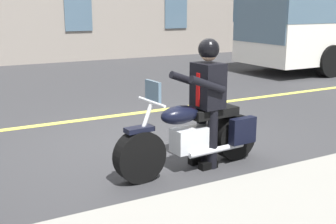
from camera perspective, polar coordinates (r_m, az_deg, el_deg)
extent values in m
plane|color=#333335|center=(6.90, -1.78, -4.27)|extent=(80.00, 80.00, 0.00)
cube|color=#E5DB4C|center=(8.65, -7.86, -0.61)|extent=(60.00, 0.16, 0.01)
cylinder|color=black|center=(5.38, -3.77, -5.88)|extent=(0.67, 0.24, 0.66)
cylinder|color=black|center=(6.24, 8.77, -3.22)|extent=(0.67, 0.24, 0.66)
cube|color=silver|center=(5.76, 3.19, -3.58)|extent=(0.58, 0.32, 0.32)
ellipsoid|color=black|center=(5.55, 1.57, -0.37)|extent=(0.58, 0.32, 0.24)
cube|color=black|center=(5.88, 6.00, -0.04)|extent=(0.72, 0.33, 0.12)
cube|color=black|center=(6.01, 9.86, -2.43)|extent=(0.41, 0.15, 0.36)
cube|color=black|center=(6.32, 7.16, -1.51)|extent=(0.41, 0.15, 0.36)
cylinder|color=silver|center=(5.30, -3.62, -3.09)|extent=(0.35, 0.07, 0.76)
cylinder|color=silver|center=(5.28, -2.18, 1.34)|extent=(0.08, 0.60, 0.04)
cube|color=black|center=(5.27, -3.83, -2.29)|extent=(0.37, 0.18, 0.06)
cylinder|color=silver|center=(5.86, 6.48, -4.98)|extent=(0.90, 0.14, 0.08)
cube|color=slate|center=(5.26, -2.00, 2.64)|extent=(0.06, 0.32, 0.28)
cylinder|color=black|center=(5.81, 5.89, -3.47)|extent=(0.14, 0.14, 0.84)
cube|color=black|center=(5.90, 5.34, -7.00)|extent=(0.27, 0.13, 0.10)
cylinder|color=black|center=(5.99, 4.46, -2.90)|extent=(0.14, 0.14, 0.84)
cube|color=black|center=(6.07, 3.94, -6.34)|extent=(0.27, 0.13, 0.10)
cube|color=black|center=(5.74, 5.31, 3.52)|extent=(0.35, 0.42, 0.60)
cube|color=red|center=(5.65, 4.02, 2.97)|extent=(0.03, 0.07, 0.44)
cylinder|color=black|center=(5.45, 5.26, 3.61)|extent=(0.56, 0.14, 0.28)
cylinder|color=black|center=(5.79, 2.57, 4.27)|extent=(0.56, 0.14, 0.28)
sphere|color=tan|center=(5.68, 5.41, 7.79)|extent=(0.22, 0.22, 0.22)
sphere|color=black|center=(5.67, 5.42, 8.30)|extent=(0.28, 0.28, 0.28)
cube|color=slate|center=(13.70, 11.97, 12.92)|extent=(0.06, 2.40, 1.90)
cylinder|color=black|center=(14.30, 20.66, 6.33)|extent=(1.00, 0.30, 1.00)
cylinder|color=black|center=(15.95, 14.10, 7.48)|extent=(1.00, 0.30, 1.00)
cube|color=slate|center=(21.95, 11.37, 13.17)|extent=(1.10, 0.06, 1.60)
cube|color=slate|center=(19.41, 1.06, 13.38)|extent=(1.10, 0.06, 1.60)
cube|color=slate|center=(17.62, -11.82, 13.06)|extent=(1.10, 0.06, 1.60)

